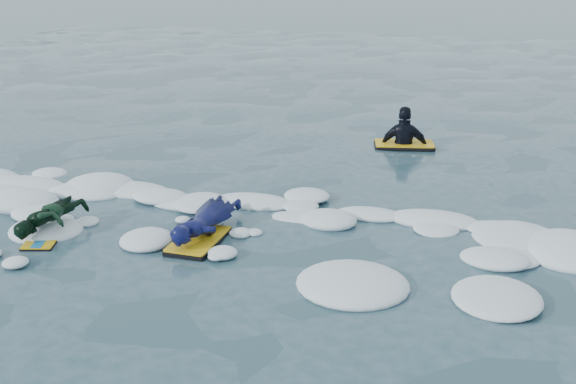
% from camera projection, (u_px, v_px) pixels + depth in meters
% --- Properties ---
extents(ground, '(120.00, 120.00, 0.00)m').
position_uv_depth(ground, '(269.00, 260.00, 8.51)').
color(ground, '#1B3243').
rests_on(ground, ground).
extents(foam_band, '(12.00, 3.10, 0.30)m').
position_uv_depth(foam_band, '(292.00, 228.00, 9.44)').
color(foam_band, white).
rests_on(foam_band, ground).
extents(prone_woman_unit, '(0.67, 1.52, 0.38)m').
position_uv_depth(prone_woman_unit, '(205.00, 223.00, 9.10)').
color(prone_woman_unit, black).
rests_on(prone_woman_unit, ground).
extents(prone_child_unit, '(0.75, 1.17, 0.41)m').
position_uv_depth(prone_child_unit, '(51.00, 221.00, 9.12)').
color(prone_child_unit, black).
rests_on(prone_child_unit, ground).
extents(waiting_rider_unit, '(1.16, 0.79, 1.60)m').
position_uv_depth(waiting_rider_unit, '(404.00, 149.00, 13.07)').
color(waiting_rider_unit, black).
rests_on(waiting_rider_unit, ground).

